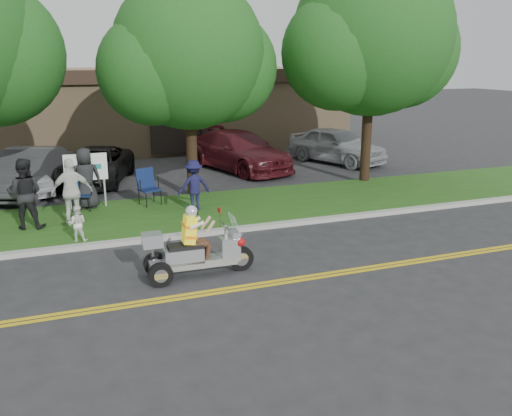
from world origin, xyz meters
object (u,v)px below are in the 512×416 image
object	(u,v)px
spectator_adult_right	(72,192)
parked_car_far_left	(17,173)
spectator_adult_mid	(25,194)
parked_car_mid	(95,166)
parked_car_right	(238,151)
trike_scooter	(194,252)
lawn_chair_b	(147,184)
lawn_chair_a	(82,189)
parked_car_far_right	(337,145)
parked_car_left	(28,172)

from	to	relation	value
spectator_adult_right	parked_car_far_left	size ratio (longest dim) A/B	0.45
spectator_adult_mid	parked_car_mid	distance (m)	5.92
spectator_adult_mid	spectator_adult_right	size ratio (longest dim) A/B	1.04
spectator_adult_mid	parked_car_right	xyz separation A→B (m)	(7.98, 5.99, -0.25)
trike_scooter	spectator_adult_right	size ratio (longest dim) A/B	1.31
lawn_chair_b	parked_car_right	xyz separation A→B (m)	(4.55, 4.62, 0.07)
spectator_adult_mid	lawn_chair_a	bearing A→B (deg)	-121.10
parked_car_far_left	parked_car_mid	distance (m)	2.73
lawn_chair_a	parked_car_far_right	xyz separation A→B (m)	(11.07, 4.51, 0.08)
lawn_chair_a	spectator_adult_mid	distance (m)	2.12
lawn_chair_a	lawn_chair_b	xyz separation A→B (m)	(1.94, -0.09, 0.02)
parked_car_far_left	parked_car_far_right	xyz separation A→B (m)	(13.00, 1.18, 0.10)
lawn_chair_a	spectator_adult_right	world-z (taller)	spectator_adult_right
parked_car_left	parked_car_far_right	bearing A→B (deg)	27.51
spectator_adult_mid	parked_car_mid	xyz separation A→B (m)	(2.20, 5.48, -0.39)
trike_scooter	spectator_adult_right	bearing A→B (deg)	117.70
lawn_chair_b	spectator_adult_right	bearing A→B (deg)	-165.89
spectator_adult_mid	spectator_adult_right	xyz separation A→B (m)	(1.18, -0.06, -0.03)
parked_car_far_left	parked_car_right	distance (m)	8.50
lawn_chair_a	parked_car_far_left	distance (m)	3.84
lawn_chair_a	lawn_chair_b	distance (m)	1.94
trike_scooter	parked_car_mid	size ratio (longest dim) A/B	0.51
trike_scooter	parked_car_mid	xyz separation A→B (m)	(-1.18, 10.04, 0.11)
lawn_chair_b	spectator_adult_mid	size ratio (longest dim) A/B	0.59
lawn_chair_b	parked_car_far_left	bearing A→B (deg)	120.31
parked_car_far_left	lawn_chair_a	bearing A→B (deg)	-75.59
parked_car_far_left	parked_car_right	xyz separation A→B (m)	(8.42, 1.20, 0.11)
lawn_chair_a	lawn_chair_b	bearing A→B (deg)	9.64
parked_car_mid	parked_car_far_right	world-z (taller)	parked_car_far_right
parked_car_mid	parked_car_right	xyz separation A→B (m)	(5.78, 0.51, 0.15)
parked_car_right	parked_car_far_right	xyz separation A→B (m)	(4.58, -0.02, -0.01)
lawn_chair_b	spectator_adult_mid	world-z (taller)	spectator_adult_mid
lawn_chair_a	parked_car_left	world-z (taller)	parked_car_left
parked_car_far_left	parked_car_right	bearing A→B (deg)	-7.58
lawn_chair_a	parked_car_left	bearing A→B (deg)	129.36
lawn_chair_b	parked_car_right	size ratio (longest dim) A/B	0.20
trike_scooter	parked_car_far_left	world-z (taller)	trike_scooter
lawn_chair_a	spectator_adult_right	xyz separation A→B (m)	(-0.32, -1.52, 0.30)
spectator_adult_mid	parked_car_left	world-z (taller)	spectator_adult_mid
parked_car_left	parked_car_mid	distance (m)	2.47
spectator_adult_mid	parked_car_far_right	world-z (taller)	spectator_adult_mid
parked_car_right	spectator_adult_right	bearing A→B (deg)	-155.96
parked_car_mid	parked_car_right	world-z (taller)	parked_car_right
spectator_adult_right	parked_car_far_right	xyz separation A→B (m)	(11.39, 6.02, -0.22)
spectator_adult_mid	parked_car_far_right	bearing A→B (deg)	-140.03
lawn_chair_a	lawn_chair_b	size ratio (longest dim) A/B	0.97
trike_scooter	parked_car_left	xyz separation A→B (m)	(-3.44, 9.05, 0.23)
spectator_adult_right	parked_car_left	world-z (taller)	spectator_adult_right
lawn_chair_b	parked_car_left	size ratio (longest dim) A/B	0.24
spectator_adult_right	parked_car_mid	xyz separation A→B (m)	(1.03, 5.54, -0.36)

